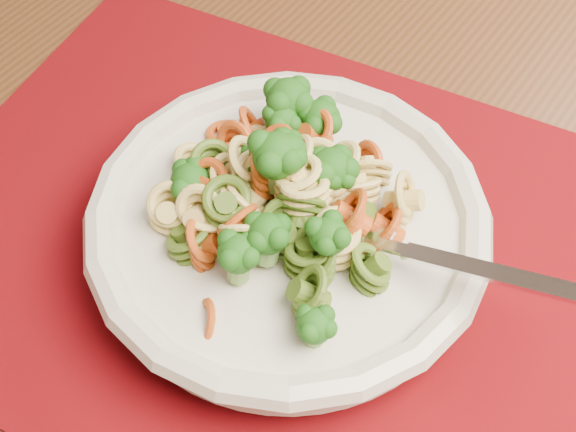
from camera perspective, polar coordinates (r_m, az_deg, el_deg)
The scene contains 5 objects.
dining_table at distance 0.65m, azimuth 0.30°, elevation -0.45°, with size 1.45×0.94×0.77m.
placemat at distance 0.51m, azimuth -1.50°, elevation -1.72°, with size 0.46×0.35×0.00m, color #5E0504.
pasta_bowl at distance 0.48m, azimuth 0.00°, elevation -0.80°, with size 0.24×0.24×0.05m.
pasta_broccoli_heap at distance 0.47m, azimuth 0.00°, elevation 0.44°, with size 0.21×0.21×0.06m, color #DDC66D, non-canonical shape.
fork at distance 0.46m, azimuth 5.63°, elevation -1.76°, with size 0.19×0.02×0.01m, color silver, non-canonical shape.
Camera 1 is at (-0.32, -0.65, 1.20)m, focal length 50.00 mm.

